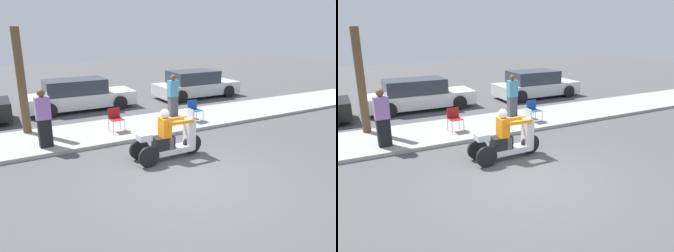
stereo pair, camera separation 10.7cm
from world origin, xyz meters
The scene contains 10 objects.
ground_plane centered at (0.00, 0.00, 0.00)m, with size 60.00×60.00×0.00m, color #4C4C4F.
sidewalk_strip centered at (0.00, 4.60, 0.06)m, with size 28.00×2.80×0.12m.
motorcycle_trike centered at (0.15, 1.44, 0.54)m, with size 2.19×0.73×1.49m.
spectator_near_curb centered at (-2.85, 3.84, 0.99)m, with size 0.44×0.28×1.81m.
spectator_with_child centered at (2.39, 5.11, 0.95)m, with size 0.43×0.27×1.72m.
folding_chair_set_back centered at (2.76, 4.10, 0.62)m, with size 0.49×0.49×0.82m.
folding_chair_curbside centered at (-0.40, 4.33, 0.62)m, with size 0.48×0.48×0.82m.
parked_car_lot_right centered at (-0.60, 8.60, 0.68)m, with size 4.86×1.93×1.43m.
parked_car_lot_far centered at (5.69, 8.47, 0.69)m, with size 4.64×2.06×1.44m.
tree_trunk centered at (-3.20, 5.66, 1.91)m, with size 0.28×0.28×3.59m.
Camera 1 is at (-4.13, -6.37, 3.68)m, focal length 35.00 mm.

